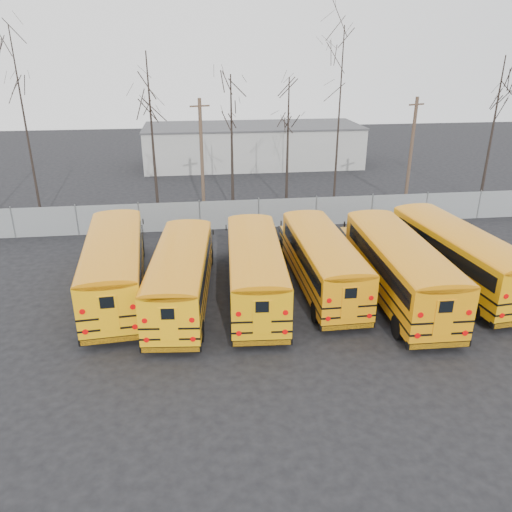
{
  "coord_description": "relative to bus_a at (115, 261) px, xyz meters",
  "views": [
    {
      "loc": [
        -4.29,
        -20.21,
        11.4
      ],
      "look_at": [
        -1.32,
        3.12,
        1.6
      ],
      "focal_mm": 35.0,
      "sensor_mm": 36.0,
      "label": 1
    }
  ],
  "objects": [
    {
      "name": "bus_c",
      "position": [
        6.73,
        -1.17,
        -0.08
      ],
      "size": [
        3.16,
        10.93,
        3.02
      ],
      "rotation": [
        0.0,
        0.0,
        -0.06
      ],
      "color": "black",
      "rests_on": "ground"
    },
    {
      "name": "utility_pole_right",
      "position": [
        20.46,
        13.13,
        2.35
      ],
      "size": [
        1.38,
        0.66,
        8.17
      ],
      "rotation": [
        0.0,
        0.0,
        0.39
      ],
      "color": "#4A372A",
      "rests_on": "ground"
    },
    {
      "name": "bus_a",
      "position": [
        0.0,
        0.0,
        0.0
      ],
      "size": [
        3.47,
        11.44,
        3.16
      ],
      "rotation": [
        0.0,
        0.0,
        0.08
      ],
      "color": "black",
      "rests_on": "ground"
    },
    {
      "name": "tree_3",
      "position": [
        6.87,
        13.23,
        3.05
      ],
      "size": [
        0.26,
        0.26,
        9.79
      ],
      "primitive_type": "cone",
      "color": "black",
      "rests_on": "ground"
    },
    {
      "name": "distant_building",
      "position": [
        10.31,
        29.25,
        0.15
      ],
      "size": [
        22.0,
        8.0,
        4.0
      ],
      "primitive_type": "cube",
      "color": "#A6A5A1",
      "rests_on": "ground"
    },
    {
      "name": "tree_6",
      "position": [
        27.04,
        13.56,
        3.64
      ],
      "size": [
        0.26,
        0.26,
        10.98
      ],
      "primitive_type": "cone",
      "color": "black",
      "rests_on": "ground"
    },
    {
      "name": "tree_4",
      "position": [
        11.12,
        14.06,
        2.92
      ],
      "size": [
        0.26,
        0.26,
        9.54
      ],
      "primitive_type": "cone",
      "color": "black",
      "rests_on": "ground"
    },
    {
      "name": "tree_5",
      "position": [
        14.02,
        10.93,
        4.54
      ],
      "size": [
        0.26,
        0.26,
        12.79
      ],
      "primitive_type": "cone",
      "color": "black",
      "rests_on": "ground"
    },
    {
      "name": "tree_1",
      "position": [
        -6.88,
        12.55,
        4.55
      ],
      "size": [
        0.26,
        0.26,
        12.8
      ],
      "primitive_type": "cone",
      "color": "black",
      "rests_on": "ground"
    },
    {
      "name": "bus_b",
      "position": [
        3.23,
        -1.31,
        -0.12
      ],
      "size": [
        3.41,
        10.71,
        2.95
      ],
      "rotation": [
        0.0,
        0.0,
        -0.1
      ],
      "color": "black",
      "rests_on": "ground"
    },
    {
      "name": "ground",
      "position": [
        8.31,
        -2.75,
        -1.85
      ],
      "size": [
        120.0,
        120.0,
        0.0
      ],
      "primitive_type": "plane",
      "color": "black",
      "rests_on": "ground"
    },
    {
      "name": "bus_e",
      "position": [
        13.56,
        -1.99,
        0.02
      ],
      "size": [
        2.92,
        11.49,
        3.19
      ],
      "rotation": [
        0.0,
        0.0,
        -0.03
      ],
      "color": "black",
      "rests_on": "ground"
    },
    {
      "name": "bus_d",
      "position": [
        10.21,
        -0.47,
        -0.12
      ],
      "size": [
        2.51,
        10.57,
        2.95
      ],
      "rotation": [
        0.0,
        0.0,
        0.01
      ],
      "color": "black",
      "rests_on": "ground"
    },
    {
      "name": "tree_2",
      "position": [
        1.37,
        12.1,
        3.8
      ],
      "size": [
        0.26,
        0.26,
        11.29
      ],
      "primitive_type": "cone",
      "color": "black",
      "rests_on": "ground"
    },
    {
      "name": "fence",
      "position": [
        8.31,
        9.25,
        -0.85
      ],
      "size": [
        40.0,
        0.04,
        2.0
      ],
      "primitive_type": "cube",
      "color": "gray",
      "rests_on": "ground"
    },
    {
      "name": "utility_pole_left",
      "position": [
        4.69,
        13.85,
        2.36
      ],
      "size": [
        1.43,
        0.5,
        8.19
      ],
      "rotation": [
        0.0,
        0.0,
        0.28
      ],
      "color": "#4F3C2D",
      "rests_on": "ground"
    },
    {
      "name": "bus_f",
      "position": [
        17.14,
        -0.88,
        -0.01
      ],
      "size": [
        3.7,
        11.41,
        3.14
      ],
      "rotation": [
        0.0,
        0.0,
        0.1
      ],
      "color": "black",
      "rests_on": "ground"
    }
  ]
}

